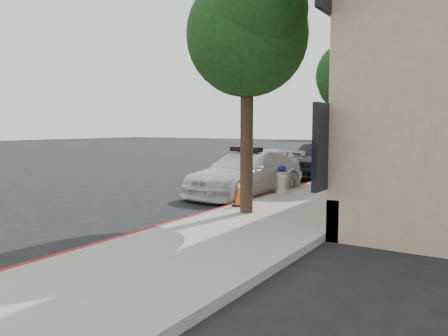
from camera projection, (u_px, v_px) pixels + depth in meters
name	position (u px, v px, depth m)	size (l,w,h in m)	color
ground	(197.00, 197.00, 13.59)	(120.00, 120.00, 0.00)	black
sidewalk	(389.00, 173.00, 20.05)	(3.20, 50.00, 0.15)	gray
curb_strip	(355.00, 171.00, 20.87)	(0.12, 50.00, 0.15)	maroon
tree_near	(248.00, 34.00, 9.93)	(2.92, 2.82, 5.62)	black
tree_mid	(351.00, 75.00, 16.66)	(2.77, 2.64, 5.43)	black
tree_far	(395.00, 85.00, 23.35)	(3.10, 3.00, 5.81)	black
police_car	(246.00, 173.00, 13.89)	(2.44, 5.00, 1.55)	silver
parked_car_mid	(318.00, 158.00, 19.00)	(1.91, 4.75, 1.62)	black
parked_car_far	(359.00, 152.00, 25.33)	(1.50, 4.30, 1.42)	#161B38
fire_hydrant	(282.00, 180.00, 13.22)	(0.37, 0.34, 0.88)	silver
traffic_cone	(241.00, 191.00, 11.17)	(0.49, 0.49, 0.75)	black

